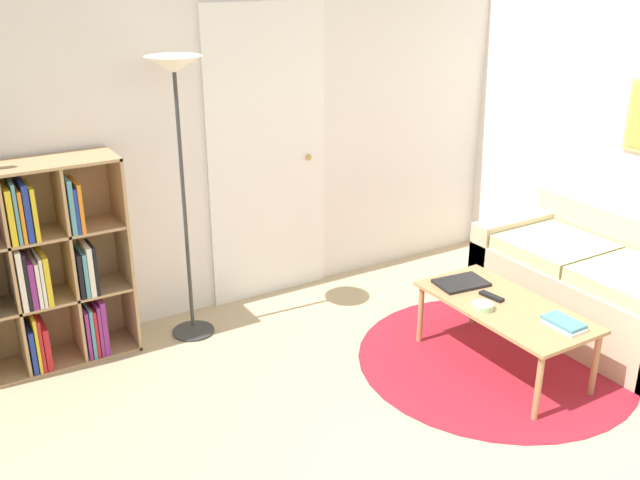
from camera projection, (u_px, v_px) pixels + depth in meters
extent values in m
cube|color=silver|center=(244.00, 122.00, 4.85)|extent=(7.31, 0.05, 2.60)
cube|color=white|center=(268.00, 157.00, 4.99)|extent=(0.91, 0.02, 2.08)
sphere|color=tan|center=(309.00, 157.00, 5.14)|extent=(0.04, 0.04, 0.04)
cube|color=silver|center=(614.00, 121.00, 4.87)|extent=(0.05, 5.55, 2.60)
cylinder|color=maroon|center=(494.00, 359.00, 4.45)|extent=(1.70, 1.70, 0.01)
cube|color=tan|center=(124.00, 251.00, 4.46)|extent=(0.02, 0.34, 1.26)
cube|color=tan|center=(24.00, 166.00, 3.99)|extent=(1.02, 0.34, 0.02)
cube|color=tan|center=(54.00, 359.00, 4.45)|extent=(1.02, 0.34, 0.02)
cube|color=tan|center=(35.00, 258.00, 4.35)|extent=(1.02, 0.02, 1.26)
cube|color=tan|center=(11.00, 273.00, 4.14)|extent=(0.02, 0.32, 1.23)
cube|color=tan|center=(68.00, 262.00, 4.30)|extent=(0.02, 0.32, 1.23)
cube|color=tan|center=(45.00, 298.00, 4.29)|extent=(0.99, 0.32, 0.02)
cube|color=tan|center=(35.00, 235.00, 4.14)|extent=(0.99, 0.32, 0.02)
cube|color=navy|center=(30.00, 347.00, 4.29)|extent=(0.03, 0.22, 0.28)
cube|color=gold|center=(35.00, 340.00, 4.29)|extent=(0.02, 0.22, 0.35)
cube|color=#B21E23|center=(39.00, 341.00, 4.29)|extent=(0.02, 0.20, 0.34)
cube|color=#B21E23|center=(44.00, 343.00, 4.34)|extent=(0.03, 0.25, 0.28)
cube|color=#7F287A|center=(84.00, 330.00, 4.45)|extent=(0.02, 0.24, 0.32)
cube|color=teal|center=(88.00, 328.00, 4.46)|extent=(0.02, 0.26, 0.33)
cube|color=#B21E23|center=(93.00, 330.00, 4.45)|extent=(0.02, 0.20, 0.32)
cube|color=#7F287A|center=(97.00, 327.00, 4.46)|extent=(0.02, 0.20, 0.34)
cube|color=#7F287A|center=(102.00, 324.00, 4.47)|extent=(0.03, 0.19, 0.36)
cube|color=silver|center=(18.00, 277.00, 4.12)|extent=(0.03, 0.23, 0.37)
cube|color=black|center=(24.00, 277.00, 4.14)|extent=(0.02, 0.23, 0.35)
cube|color=#7F287A|center=(29.00, 280.00, 4.17)|extent=(0.03, 0.26, 0.29)
cube|color=silver|center=(35.00, 280.00, 4.19)|extent=(0.02, 0.25, 0.28)
cube|color=silver|center=(39.00, 277.00, 4.20)|extent=(0.02, 0.26, 0.30)
cube|color=gold|center=(44.00, 276.00, 4.21)|extent=(0.03, 0.24, 0.30)
cube|color=black|center=(76.00, 271.00, 4.30)|extent=(0.02, 0.25, 0.28)
cube|color=teal|center=(82.00, 271.00, 4.31)|extent=(0.02, 0.22, 0.28)
cube|color=silver|center=(86.00, 267.00, 4.32)|extent=(0.03, 0.24, 0.31)
cube|color=black|center=(92.00, 267.00, 4.32)|extent=(0.02, 0.19, 0.31)
cube|color=gold|center=(8.00, 214.00, 3.98)|extent=(0.03, 0.24, 0.32)
cube|color=teal|center=(14.00, 211.00, 3.98)|extent=(0.02, 0.20, 0.35)
cube|color=orange|center=(18.00, 212.00, 4.02)|extent=(0.02, 0.26, 0.31)
cube|color=navy|center=(24.00, 209.00, 4.02)|extent=(0.03, 0.24, 0.34)
cube|color=gold|center=(31.00, 210.00, 4.05)|extent=(0.02, 0.25, 0.31)
cube|color=teal|center=(68.00, 204.00, 4.14)|extent=(0.03, 0.23, 0.33)
cube|color=navy|center=(72.00, 207.00, 4.17)|extent=(0.02, 0.25, 0.27)
cube|color=orange|center=(76.00, 204.00, 4.17)|extent=(0.02, 0.25, 0.30)
cylinder|color=#333333|center=(193.00, 331.00, 4.78)|extent=(0.28, 0.28, 0.01)
cylinder|color=#333333|center=(184.00, 204.00, 4.45)|extent=(0.02, 0.02, 1.71)
cone|color=white|center=(174.00, 65.00, 4.14)|extent=(0.34, 0.34, 0.10)
cube|color=#CCB793|center=(596.00, 299.00, 4.73)|extent=(0.82, 1.59, 0.46)
cube|color=#CCB793|center=(632.00, 269.00, 4.83)|extent=(0.16, 1.59, 0.75)
cube|color=#CCB793|center=(517.00, 254.00, 5.27)|extent=(0.82, 0.16, 0.60)
cube|color=beige|center=(637.00, 281.00, 4.33)|extent=(0.62, 0.62, 0.10)
cube|color=beige|center=(555.00, 247.00, 4.84)|extent=(0.62, 0.62, 0.10)
cube|color=#AD7F51|center=(505.00, 306.00, 4.23)|extent=(0.54, 1.08, 0.02)
cylinder|color=#AD7F51|center=(538.00, 388.00, 3.80)|extent=(0.04, 0.04, 0.40)
cylinder|color=#AD7F51|center=(421.00, 314.00, 4.60)|extent=(0.04, 0.04, 0.40)
cylinder|color=#AD7F51|center=(595.00, 364.00, 4.02)|extent=(0.04, 0.04, 0.40)
cylinder|color=#AD7F51|center=(473.00, 298.00, 4.82)|extent=(0.04, 0.04, 0.40)
cube|color=black|center=(461.00, 283.00, 4.49)|extent=(0.34, 0.25, 0.02)
cylinder|color=#9ED193|center=(483.00, 306.00, 4.16)|extent=(0.13, 0.13, 0.04)
cube|color=silver|center=(564.00, 326.00, 3.96)|extent=(0.13, 0.22, 0.02)
cube|color=teal|center=(564.00, 322.00, 3.97)|extent=(0.13, 0.22, 0.02)
cube|color=black|center=(492.00, 296.00, 4.31)|extent=(0.07, 0.17, 0.02)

